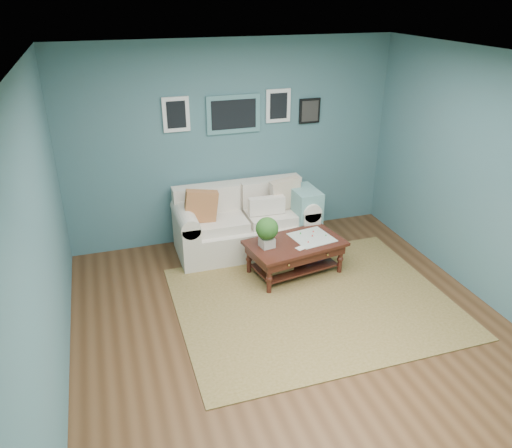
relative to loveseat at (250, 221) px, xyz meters
name	(u,v)px	position (x,y,z in m)	size (l,w,h in m)	color
room_shell	(303,214)	(-0.09, -1.97, 0.97)	(5.00, 5.02, 2.70)	brown
area_rug	(313,302)	(0.29, -1.50, -0.39)	(3.04, 2.43, 0.01)	brown
loveseat	(250,221)	(0.00, 0.00, 0.00)	(1.89, 0.86, 0.97)	silver
coffee_table	(290,248)	(0.26, -0.82, -0.03)	(1.26, 0.86, 0.81)	black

